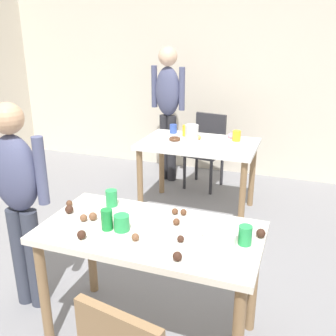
{
  "coord_description": "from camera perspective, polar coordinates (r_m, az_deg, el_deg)",
  "views": [
    {
      "loc": [
        0.9,
        -1.77,
        1.83
      ],
      "look_at": [
        0.02,
        0.65,
        0.9
      ],
      "focal_mm": 41.61,
      "sensor_mm": 36.0,
      "label": 1
    }
  ],
  "objects": [
    {
      "name": "ground_plane",
      "position": [
        2.7,
        -5.62,
        -22.91
      ],
      "size": [
        6.4,
        6.4,
        0.0
      ],
      "primitive_type": "plane",
      "color": "gray"
    },
    {
      "name": "wall_back",
      "position": [
        5.08,
        9.84,
        13.59
      ],
      "size": [
        6.4,
        0.1,
        2.6
      ],
      "primitive_type": "cube",
      "color": "beige",
      "rests_on": "ground_plane"
    },
    {
      "name": "dining_table_near",
      "position": [
        2.3,
        -2.6,
        -11.37
      ],
      "size": [
        1.26,
        0.66,
        0.75
      ],
      "color": "silver",
      "rests_on": "ground_plane"
    },
    {
      "name": "dining_table_far",
      "position": [
        3.95,
        4.46,
        2.33
      ],
      "size": [
        1.15,
        0.74,
        0.75
      ],
      "color": "white",
      "rests_on": "ground_plane"
    },
    {
      "name": "chair_far_table",
      "position": [
        4.69,
        5.7,
        3.24
      ],
      "size": [
        0.46,
        0.46,
        0.87
      ],
      "color": "#2D2D33",
      "rests_on": "ground_plane"
    },
    {
      "name": "person_girl_near",
      "position": [
        2.66,
        -21.11,
        -3.35
      ],
      "size": [
        0.45,
        0.21,
        1.42
      ],
      "color": "#383D4C",
      "rests_on": "ground_plane"
    },
    {
      "name": "person_adult_far",
      "position": [
        4.73,
        -0.02,
        9.62
      ],
      "size": [
        0.46,
        0.26,
        1.63
      ],
      "color": "#28282D",
      "rests_on": "ground_plane"
    },
    {
      "name": "mixing_bowl",
      "position": [
        2.1,
        7.47,
        -10.14
      ],
      "size": [
        0.18,
        0.18,
        0.08
      ],
      "primitive_type": "cylinder",
      "color": "white",
      "rests_on": "dining_table_near"
    },
    {
      "name": "soda_can",
      "position": [
        2.24,
        -8.93,
        -7.47
      ],
      "size": [
        0.07,
        0.07,
        0.12
      ],
      "primitive_type": "cylinder",
      "color": "#198438",
      "rests_on": "dining_table_near"
    },
    {
      "name": "fork_near",
      "position": [
        2.37,
        -15.02,
        -7.9
      ],
      "size": [
        0.17,
        0.02,
        0.01
      ],
      "primitive_type": "cube",
      "color": "silver",
      "rests_on": "dining_table_near"
    },
    {
      "name": "cup_near_0",
      "position": [
        2.53,
        -8.28,
        -4.37
      ],
      "size": [
        0.07,
        0.07,
        0.11
      ],
      "primitive_type": "cylinder",
      "color": "green",
      "rests_on": "dining_table_near"
    },
    {
      "name": "cup_near_1",
      "position": [
        2.23,
        -6.8,
        -7.98
      ],
      "size": [
        0.09,
        0.09,
        0.09
      ],
      "primitive_type": "cylinder",
      "color": "green",
      "rests_on": "dining_table_near"
    },
    {
      "name": "cup_near_2",
      "position": [
        2.12,
        11.24,
        -9.64
      ],
      "size": [
        0.07,
        0.07,
        0.11
      ],
      "primitive_type": "cylinder",
      "color": "green",
      "rests_on": "dining_table_near"
    },
    {
      "name": "cake_ball_0",
      "position": [
        2.34,
        -9.29,
        -7.34
      ],
      "size": [
        0.05,
        0.05,
        0.05
      ],
      "primitive_type": "sphere",
      "color": "brown",
      "rests_on": "dining_table_near"
    },
    {
      "name": "cake_ball_1",
      "position": [
        2.4,
        2.28,
        -6.48
      ],
      "size": [
        0.04,
        0.04,
        0.04
      ],
      "primitive_type": "sphere",
      "color": "brown",
      "rests_on": "dining_table_near"
    },
    {
      "name": "cake_ball_2",
      "position": [
        1.96,
        1.38,
        -12.81
      ],
      "size": [
        0.05,
        0.05,
        0.05
      ],
      "primitive_type": "sphere",
      "color": "#3D2319",
      "rests_on": "dining_table_near"
    },
    {
      "name": "cake_ball_3",
      "position": [
        2.43,
        -9.44,
        -6.31
      ],
      "size": [
        0.04,
        0.04,
        0.04
      ],
      "primitive_type": "sphere",
      "color": "brown",
      "rests_on": "dining_table_near"
    },
    {
      "name": "cake_ball_4",
      "position": [
        2.19,
        -12.55,
        -9.51
      ],
      "size": [
        0.05,
        0.05,
        0.05
      ],
      "primitive_type": "sphere",
      "color": "#3D2319",
      "rests_on": "dining_table_near"
    },
    {
      "name": "cake_ball_5",
      "position": [
        2.38,
        -10.94,
        -6.96
      ],
      "size": [
        0.05,
        0.05,
        0.05
      ],
      "primitive_type": "sphere",
      "color": "brown",
      "rests_on": "dining_table_near"
    },
    {
      "name": "cake_ball_6",
      "position": [
        2.49,
        -14.27,
        -5.88
      ],
      "size": [
        0.05,
        0.05,
        0.05
      ],
      "primitive_type": "sphere",
      "color": "#3D2319",
      "rests_on": "dining_table_near"
    },
    {
      "name": "cake_ball_7",
      "position": [
        2.11,
        1.86,
        -10.33
      ],
      "size": [
        0.04,
        0.04,
        0.04
      ],
      "primitive_type": "sphere",
      "color": "#3D2319",
      "rests_on": "dining_table_near"
    },
    {
      "name": "cake_ball_8",
      "position": [
        2.4,
        1.03,
        -6.37
      ],
      "size": [
        0.04,
        0.04,
        0.04
      ],
      "primitive_type": "sphere",
      "color": "brown",
      "rests_on": "dining_table_near"
    },
    {
      "name": "cake_ball_9",
      "position": [
        2.28,
        1.24,
        -7.87
      ],
      "size": [
        0.04,
        0.04,
        0.04
      ],
      "primitive_type": "sphere",
      "color": "brown",
      "rests_on": "dining_table_near"
    },
    {
      "name": "cake_ball_10",
      "position": [
        2.58,
        -14.26,
        -5.04
      ],
      "size": [
        0.04,
        0.04,
        0.04
      ],
      "primitive_type": "sphere",
      "color": "brown",
      "rests_on": "dining_table_near"
    },
    {
      "name": "cake_ball_11",
      "position": [
        2.13,
        -4.81,
        -10.05
      ],
      "size": [
        0.04,
        0.04,
        0.04
      ],
      "primitive_type": "sphere",
      "color": "brown",
      "rests_on": "dining_table_near"
    },
    {
      "name": "cake_ball_12",
      "position": [
        2.38,
        -12.25,
        -7.11
      ],
      "size": [
        0.04,
        0.04,
        0.04
      ],
      "primitive_type": "sphere",
      "color": "brown",
      "rests_on": "dining_table_near"
    },
    {
      "name": "cake_ball_13",
      "position": [
        2.21,
        13.44,
        -9.28
      ],
      "size": [
        0.05,
        0.05,
        0.05
      ],
      "primitive_type": "sphere",
      "color": "#3D2319",
      "rests_on": "dining_table_near"
    },
    {
      "name": "pitcher_far",
      "position": [
        3.62,
        3.48,
        4.45
      ],
      "size": [
        0.12,
        0.12,
        0.24
      ],
      "primitive_type": "cylinder",
      "color": "white",
      "rests_on": "dining_table_far"
    },
    {
      "name": "cup_far_0",
      "position": [
        4.13,
        2.66,
        5.49
      ],
      "size": [
        0.08,
        0.08,
        0.11
      ],
      "primitive_type": "cylinder",
      "color": "yellow",
      "rests_on": "dining_table_far"
    },
    {
      "name": "cup_far_1",
      "position": [
        4.24,
        0.79,
        5.77
      ],
      "size": [
        0.08,
        0.08,
        0.1
      ],
      "primitive_type": "cylinder",
      "color": "#3351B2",
      "rests_on": "dining_table_far"
    },
    {
      "name": "cup_far_2",
      "position": [
        4.0,
        10.02,
        4.67
      ],
      "size": [
        0.08,
        0.08,
        0.11
      ],
      "primitive_type": "cylinder",
      "color": "yellow",
      "rests_on": "dining_table_far"
    },
    {
      "name": "donut_far_0",
      "position": [
        4.12,
        9.68,
        4.69
      ],
      "size": [
        0.14,
        0.14,
        0.04
      ],
      "primitive_type": "torus",
      "color": "pink",
      "rests_on": "dining_table_far"
    },
    {
      "name": "donut_far_1",
      "position": [
        4.03,
        4.0,
        4.52
      ],
      "size": [
        0.12,
        0.12,
        0.04
      ],
      "primitive_type": "torus",
      "color": "gold",
      "rests_on": "dining_table_far"
    },
    {
      "name": "donut_far_2",
      "position": [
        3.96,
        0.99,
        4.29
      ],
      "size": [
        0.12,
        0.12,
        0.03
      ],
      "primitive_type": "torus",
      "color": "brown",
      "rests_on": "dining_table_far"
    }
  ]
}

